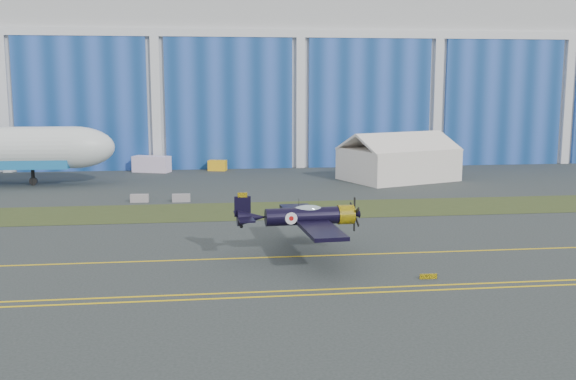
{
  "coord_description": "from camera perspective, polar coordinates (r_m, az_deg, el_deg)",
  "views": [
    {
      "loc": [
        6.99,
        -54.73,
        13.21
      ],
      "look_at": [
        14.39,
        4.1,
        3.73
      ],
      "focal_mm": 42.0,
      "sensor_mm": 36.0,
      "label": 1
    }
  ],
  "objects": [
    {
      "name": "barrier_a",
      "position": [
        76.88,
        -12.46,
        -0.68
      ],
      "size": [
        2.03,
        0.71,
        0.9
      ],
      "primitive_type": "cube",
      "rotation": [
        0.0,
        0.0,
        -0.05
      ],
      "color": "#9C9398",
      "rests_on": "ground"
    },
    {
      "name": "grass_median",
      "position": [
        70.33,
        -12.75,
        -1.95
      ],
      "size": [
        260.0,
        10.0,
        0.02
      ],
      "primitive_type": "cube",
      "color": "#475128",
      "rests_on": "ground"
    },
    {
      "name": "edge_line_near",
      "position": [
        42.91,
        -16.39,
        -9.21
      ],
      "size": [
        80.0,
        0.2,
        0.02
      ],
      "primitive_type": "cube",
      "color": "yellow",
      "rests_on": "ground"
    },
    {
      "name": "shipping_container",
      "position": [
        102.49,
        -11.47,
        2.17
      ],
      "size": [
        5.9,
        4.06,
        2.37
      ],
      "primitive_type": "cube",
      "rotation": [
        0.0,
        0.0,
        -0.38
      ],
      "color": "white",
      "rests_on": "ground"
    },
    {
      "name": "ground",
      "position": [
        56.73,
        -14.09,
        -4.66
      ],
      "size": [
        260.0,
        260.0,
        0.0
      ],
      "primitive_type": "plane",
      "color": "#333A3A",
      "rests_on": "ground"
    },
    {
      "name": "tug",
      "position": [
        102.71,
        -5.99,
        2.08
      ],
      "size": [
        3.0,
        2.27,
        1.56
      ],
      "primitive_type": "cube",
      "rotation": [
        0.0,
        0.0,
        -0.25
      ],
      "color": "yellow",
      "rests_on": "ground"
    },
    {
      "name": "barrier_b",
      "position": [
        76.22,
        -9.03,
        -0.66
      ],
      "size": [
        2.01,
        0.62,
        0.9
      ],
      "primitive_type": "cube",
      "rotation": [
        0.0,
        0.0,
        -0.01
      ],
      "color": "gray",
      "rests_on": "ground"
    },
    {
      "name": "warbird",
      "position": [
        51.38,
        1.25,
        -2.23
      ],
      "size": [
        11.73,
        13.83,
        3.9
      ],
      "rotation": [
        0.0,
        0.0,
        0.07
      ],
      "color": "black",
      "rests_on": "ground"
    },
    {
      "name": "hangar",
      "position": [
        126.72,
        -10.48,
        9.73
      ],
      "size": [
        220.0,
        45.7,
        30.0
      ],
      "color": "silver",
      "rests_on": "ground"
    },
    {
      "name": "guard_board_right",
      "position": [
        47.13,
        11.8,
        -7.17
      ],
      "size": [
        1.2,
        0.15,
        0.35
      ],
      "primitive_type": "cube",
      "color": "yellow",
      "rests_on": "ground"
    },
    {
      "name": "taxiway_centreline",
      "position": [
        51.92,
        -14.74,
        -5.95
      ],
      "size": [
        200.0,
        0.2,
        0.02
      ],
      "primitive_type": "cube",
      "color": "yellow",
      "rests_on": "ground"
    },
    {
      "name": "tent",
      "position": [
        93.23,
        9.33,
        2.86
      ],
      "size": [
        16.9,
        14.7,
        6.58
      ],
      "rotation": [
        0.0,
        0.0,
        0.36
      ],
      "color": "white",
      "rests_on": "ground"
    },
    {
      "name": "edge_line_far",
      "position": [
        43.85,
        -16.19,
        -8.8
      ],
      "size": [
        80.0,
        0.2,
        0.02
      ],
      "primitive_type": "cube",
      "color": "yellow",
      "rests_on": "ground"
    }
  ]
}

